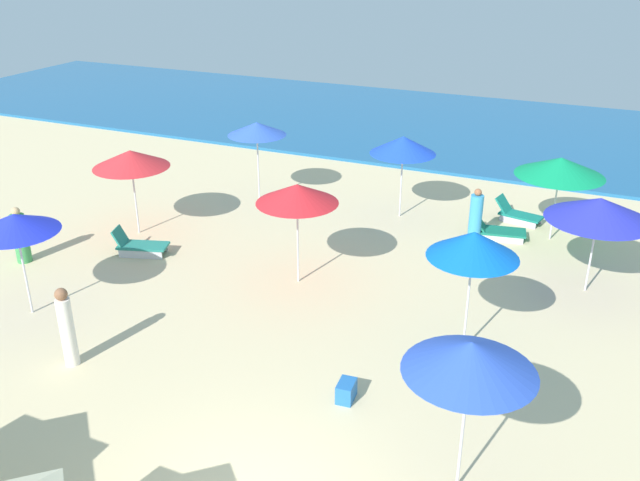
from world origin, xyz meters
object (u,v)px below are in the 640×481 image
object	(u,v)px
umbrella_6	(560,167)
lounge_chair_6_0	(517,214)
umbrella_4	(403,145)
cooler_box_0	(346,391)
umbrella_1	(131,159)
beachgoer_0	(67,328)
lounge_chair_1_0	(139,245)
umbrella_5	(257,129)
beachgoer_1	(476,217)
lounge_chair_6_1	(497,230)
umbrella_2	(470,357)
umbrella_0	(15,223)
umbrella_8	(599,209)
beachgoer_2	(21,237)
umbrella_3	(473,245)
umbrella_9	(297,194)

from	to	relation	value
umbrella_6	lounge_chair_6_0	world-z (taller)	umbrella_6
umbrella_4	umbrella_6	xyz separation A→B (m)	(4.53, 0.07, -0.10)
umbrella_6	cooler_box_0	xyz separation A→B (m)	(-2.63, -9.31, -2.01)
umbrella_1	beachgoer_0	xyz separation A→B (m)	(2.95, -6.08, -1.42)
lounge_chair_1_0	umbrella_5	bearing A→B (deg)	-30.30
lounge_chair_1_0	lounge_chair_6_0	world-z (taller)	lounge_chair_1_0
beachgoer_1	lounge_chair_6_1	bearing A→B (deg)	-176.08
umbrella_2	lounge_chair_1_0	bearing A→B (deg)	153.27
lounge_chair_1_0	umbrella_6	distance (m)	11.84
umbrella_0	cooler_box_0	bearing A→B (deg)	-0.55
lounge_chair_6_0	umbrella_8	distance (m)	4.87
umbrella_6	beachgoer_2	bearing A→B (deg)	-150.51
umbrella_1	lounge_chair_6_0	xyz separation A→B (m)	(10.08, 5.37, -2.03)
umbrella_1	beachgoer_2	size ratio (longest dim) A/B	1.61
umbrella_3	beachgoer_2	distance (m)	11.96
beachgoer_0	umbrella_3	bearing A→B (deg)	140.38
beachgoer_0	beachgoer_1	distance (m)	11.38
umbrella_8	beachgoer_2	size ratio (longest dim) A/B	1.59
lounge_chair_1_0	beachgoer_0	size ratio (longest dim) A/B	0.88
umbrella_4	umbrella_9	distance (m)	5.34
umbrella_2	umbrella_9	size ratio (longest dim) A/B	1.05
umbrella_0	beachgoer_0	xyz separation A→B (m)	(2.34, -1.26, -1.41)
umbrella_6	umbrella_9	xyz separation A→B (m)	(-5.54, -5.31, 0.18)
umbrella_1	umbrella_3	bearing A→B (deg)	-12.59
lounge_chair_6_1	beachgoer_1	xyz separation A→B (m)	(-0.58, -0.42, 0.49)
beachgoer_1	lounge_chair_6_0	bearing A→B (deg)	-147.17
lounge_chair_1_0	umbrella_8	size ratio (longest dim) A/B	0.62
umbrella_1	beachgoer_0	world-z (taller)	umbrella_1
umbrella_4	lounge_chair_6_0	size ratio (longest dim) A/B	1.70
umbrella_5	lounge_chair_6_0	bearing A→B (deg)	11.93
umbrella_6	beachgoer_1	distance (m)	2.67
lounge_chair_1_0	lounge_chair_6_0	bearing A→B (deg)	-71.79
umbrella_4	lounge_chair_6_0	world-z (taller)	umbrella_4
umbrella_2	umbrella_8	bearing A→B (deg)	80.21
umbrella_3	beachgoer_0	xyz separation A→B (m)	(-7.25, -3.80, -1.60)
lounge_chair_1_0	beachgoer_0	distance (m)	5.30
beachgoer_2	umbrella_0	bearing A→B (deg)	-158.00
umbrella_1	cooler_box_0	world-z (taller)	umbrella_1
umbrella_5	beachgoer_1	world-z (taller)	umbrella_5
lounge_chair_1_0	beachgoer_2	xyz separation A→B (m)	(-2.57, -1.62, 0.45)
lounge_chair_6_1	beachgoer_0	bearing A→B (deg)	135.37
lounge_chair_1_0	umbrella_2	world-z (taller)	umbrella_2
umbrella_0	umbrella_9	world-z (taller)	umbrella_9
umbrella_6	umbrella_8	xyz separation A→B (m)	(1.19, -2.88, -0.02)
umbrella_6	beachgoer_0	distance (m)	13.40
umbrella_5	umbrella_6	distance (m)	9.17
umbrella_0	lounge_chair_6_0	size ratio (longest dim) A/B	1.65
umbrella_5	lounge_chair_6_0	world-z (taller)	umbrella_5
umbrella_5	umbrella_6	bearing A→B (deg)	4.61
umbrella_3	umbrella_4	distance (m)	7.51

